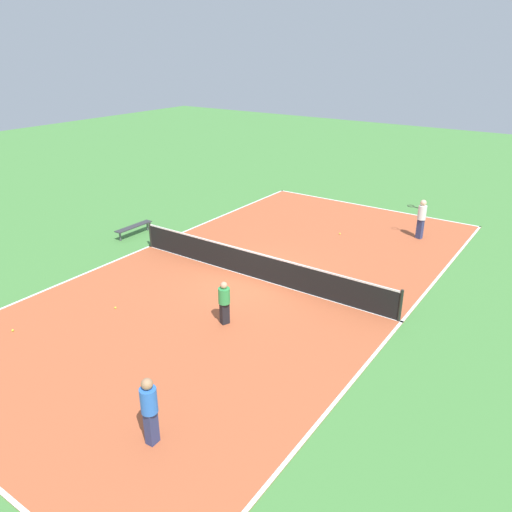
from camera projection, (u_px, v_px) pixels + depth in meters
name	position (u px, v px, depth m)	size (l,w,h in m)	color
ground_plane	(256.00, 278.00, 18.36)	(80.00, 80.00, 0.00)	#47843D
court_surface	(256.00, 278.00, 18.36)	(11.12, 21.34, 0.02)	#B75633
tennis_net	(256.00, 264.00, 18.14)	(10.92, 0.10, 1.07)	black
bench	(134.00, 227.00, 22.34)	(0.36, 1.92, 0.45)	#333338
player_near_blue	(149.00, 407.00, 10.42)	(0.37, 0.37, 1.66)	navy
player_near_white	(421.00, 216.00, 21.72)	(0.99, 0.57, 1.76)	navy
player_far_green	(224.00, 300.00, 15.08)	(0.47, 0.47, 1.41)	black
tennis_ball_midcourt	(13.00, 330.00, 14.93)	(0.07, 0.07, 0.07)	#CCE033
tennis_ball_right_alley	(115.00, 308.00, 16.21)	(0.07, 0.07, 0.07)	#CCE033
tennis_ball_left_sideline	(340.00, 234.00, 22.54)	(0.07, 0.07, 0.07)	#CCE033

